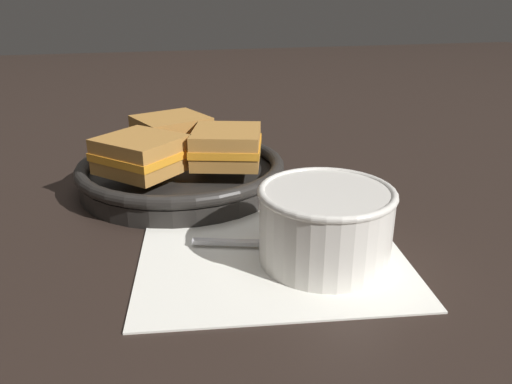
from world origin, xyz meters
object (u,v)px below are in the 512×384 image
object	(u,v)px
sandwich_far_left	(141,154)
sandwich_near_right	(172,132)
spoon	(303,244)
sandwich_near_left	(227,146)
soup_bowl	(325,221)
skillet	(182,173)

from	to	relation	value
sandwich_far_left	sandwich_near_right	bearing A→B (deg)	64.64
spoon	sandwich_near_right	world-z (taller)	sandwich_near_right
sandwich_near_left	spoon	bearing A→B (deg)	-77.56
soup_bowl	spoon	world-z (taller)	soup_bowl
skillet	sandwich_near_right	size ratio (longest dim) A/B	3.26
soup_bowl	sandwich_far_left	distance (m)	0.27
sandwich_far_left	spoon	bearing A→B (deg)	-49.69
soup_bowl	sandwich_far_left	bearing A→B (deg)	129.22
soup_bowl	sandwich_near_right	size ratio (longest dim) A/B	1.09
soup_bowl	sandwich_near_right	xyz separation A→B (m)	(-0.12, 0.31, 0.02)
skillet	sandwich_near_left	xyz separation A→B (m)	(0.06, -0.03, 0.04)
sandwich_far_left	soup_bowl	bearing A→B (deg)	-50.78
soup_bowl	sandwich_near_left	distance (m)	0.23
spoon	sandwich_far_left	size ratio (longest dim) A/B	1.24
spoon	skillet	world-z (taller)	skillet
skillet	sandwich_near_left	size ratio (longest dim) A/B	3.36
sandwich_near_right	sandwich_far_left	bearing A→B (deg)	-115.36
sandwich_near_left	sandwich_far_left	size ratio (longest dim) A/B	0.90
soup_bowl	sandwich_near_right	distance (m)	0.34
soup_bowl	sandwich_far_left	xyz separation A→B (m)	(-0.17, 0.21, 0.02)
spoon	sandwich_near_left	size ratio (longest dim) A/B	1.37
skillet	sandwich_far_left	size ratio (longest dim) A/B	3.02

